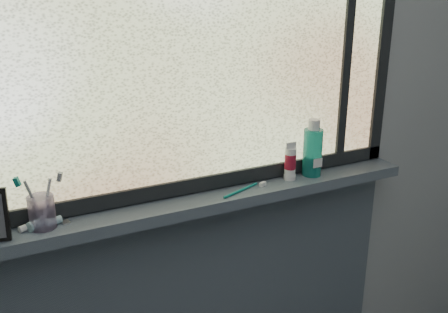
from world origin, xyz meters
TOP-DOWN VIEW (x-y plane):
  - wall_back at (0.00, 1.30)m, footprint 3.00×0.01m
  - windowsill at (0.00, 1.23)m, footprint 1.62×0.14m
  - window_pane at (0.00, 1.28)m, footprint 1.50×0.01m
  - frame_bottom at (0.00, 1.28)m, footprint 1.60×0.03m
  - frame_right at (0.78, 1.28)m, footprint 0.05×0.03m
  - frame_mullion at (0.60, 1.28)m, footprint 0.03×0.03m
  - toothpaste_tube at (-0.51, 1.23)m, footprint 0.17×0.10m
  - toothbrush_cup at (-0.51, 1.23)m, footprint 0.10×0.10m
  - toothbrush_lying at (0.13, 1.21)m, footprint 0.20×0.09m
  - mouthwash_bottle at (0.44, 1.24)m, footprint 0.09×0.09m
  - cream_tube at (0.35, 1.24)m, footprint 0.05×0.05m

SIDE VIEW (x-z plane):
  - windowsill at x=0.00m, z-range 0.98..1.02m
  - toothbrush_lying at x=0.13m, z-range 1.02..1.03m
  - toothpaste_tube at x=-0.51m, z-range 1.02..1.05m
  - frame_bottom at x=0.00m, z-range 1.02..1.07m
  - toothbrush_cup at x=-0.51m, z-range 1.02..1.12m
  - cream_tube at x=0.35m, z-range 1.04..1.15m
  - mouthwash_bottle at x=0.44m, z-range 1.04..1.21m
  - wall_back at x=0.00m, z-range 0.00..2.50m
  - frame_right at x=0.78m, z-range 0.98..2.08m
  - window_pane at x=0.00m, z-range 1.03..2.03m
  - frame_mullion at x=0.60m, z-range 1.03..2.03m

